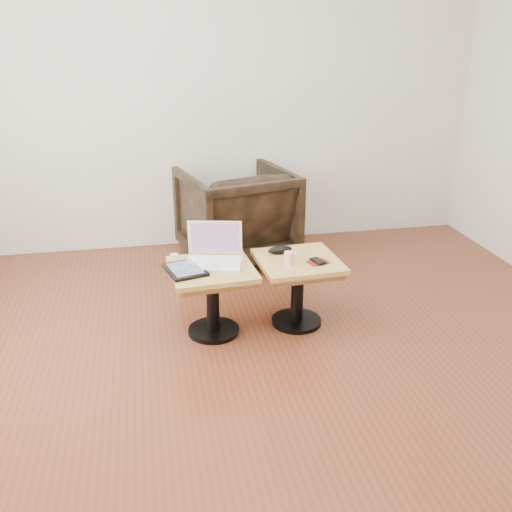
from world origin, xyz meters
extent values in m
cube|color=#532B17|center=(0.00, 0.00, 0.00)|extent=(4.50, 4.50, 0.01)
cube|color=silver|center=(0.00, 2.25, 1.35)|extent=(4.50, 0.02, 2.70)
cylinder|color=black|center=(-0.26, 0.61, 0.01)|extent=(0.32, 0.32, 0.03)
cylinder|color=black|center=(-0.26, 0.61, 0.22)|extent=(0.08, 0.08, 0.39)
cube|color=brown|center=(-0.26, 0.61, 0.40)|extent=(0.49, 0.49, 0.04)
cube|color=olive|center=(-0.26, 0.61, 0.43)|extent=(0.53, 0.53, 0.03)
cylinder|color=black|center=(0.29, 0.63, 0.01)|extent=(0.32, 0.32, 0.03)
cylinder|color=black|center=(0.29, 0.63, 0.22)|extent=(0.08, 0.08, 0.39)
cube|color=brown|center=(0.29, 0.63, 0.40)|extent=(0.48, 0.48, 0.04)
cube|color=olive|center=(0.29, 0.63, 0.43)|extent=(0.52, 0.52, 0.03)
cube|color=white|center=(-0.24, 0.64, 0.46)|extent=(0.38, 0.30, 0.02)
cube|color=silver|center=(-0.23, 0.68, 0.47)|extent=(0.29, 0.17, 0.00)
cube|color=silver|center=(-0.26, 0.58, 0.47)|extent=(0.10, 0.08, 0.00)
cube|color=white|center=(-0.21, 0.77, 0.58)|extent=(0.34, 0.10, 0.22)
cube|color=maroon|center=(-0.21, 0.77, 0.58)|extent=(0.29, 0.09, 0.19)
cube|color=black|center=(-0.42, 0.58, 0.46)|extent=(0.27, 0.31, 0.02)
cube|color=#191E38|center=(-0.42, 0.58, 0.47)|extent=(0.22, 0.26, 0.00)
cube|color=white|center=(-0.47, 0.80, 0.46)|extent=(0.05, 0.05, 0.03)
ellipsoid|color=black|center=(0.20, 0.75, 0.48)|extent=(0.17, 0.08, 0.05)
cylinder|color=#F43C62|center=(0.21, 0.56, 0.49)|extent=(0.08, 0.08, 0.08)
sphere|color=white|center=(0.30, 0.70, 0.46)|extent=(0.01, 0.01, 0.01)
sphere|color=white|center=(0.32, 0.71, 0.46)|extent=(0.01, 0.01, 0.01)
sphere|color=white|center=(0.29, 0.72, 0.46)|extent=(0.01, 0.01, 0.01)
sphere|color=white|center=(0.33, 0.69, 0.46)|extent=(0.01, 0.01, 0.01)
sphere|color=white|center=(0.28, 0.68, 0.46)|extent=(0.01, 0.01, 0.01)
cylinder|color=white|center=(0.30, 0.70, 0.45)|extent=(0.07, 0.04, 0.00)
cube|color=maroon|center=(0.39, 0.56, 0.45)|extent=(0.14, 0.12, 0.01)
cube|color=black|center=(0.39, 0.56, 0.46)|extent=(0.09, 0.12, 0.01)
imported|color=black|center=(0.09, 1.81, 0.38)|extent=(0.99, 1.00, 0.76)
camera|label=1|loc=(-0.60, -2.54, 1.81)|focal=40.00mm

